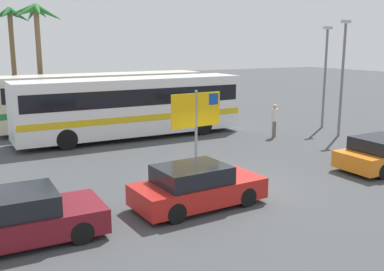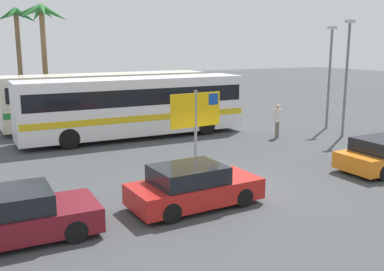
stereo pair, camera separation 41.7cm
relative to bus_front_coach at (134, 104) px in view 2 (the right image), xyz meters
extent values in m
plane|color=#424447|center=(0.15, -9.41, -1.78)|extent=(120.00, 120.00, 0.00)
cube|color=white|center=(0.00, 0.00, -0.06)|extent=(11.99, 2.49, 2.90)
cube|color=black|center=(0.00, 0.00, 0.49)|extent=(11.51, 2.52, 0.84)
cube|color=gold|center=(0.00, 0.00, -0.57)|extent=(11.87, 2.52, 0.32)
cylinder|color=black|center=(3.72, 1.12, -1.28)|extent=(1.00, 0.28, 1.00)
cylinder|color=black|center=(3.72, -1.12, -1.28)|extent=(1.00, 0.28, 1.00)
cylinder|color=black|center=(-3.72, 1.12, -1.28)|extent=(1.00, 0.28, 1.00)
cylinder|color=black|center=(-3.72, -1.12, -1.28)|extent=(1.00, 0.28, 1.00)
cube|color=silver|center=(-0.32, 3.74, -0.06)|extent=(11.99, 2.49, 2.90)
cube|color=black|center=(-0.32, 3.74, 0.49)|extent=(11.51, 2.52, 0.84)
cube|color=#23843D|center=(-0.32, 3.74, -0.57)|extent=(11.87, 2.52, 0.32)
cylinder|color=black|center=(3.40, 4.87, -1.28)|extent=(1.00, 0.28, 1.00)
cylinder|color=black|center=(3.40, 2.62, -1.28)|extent=(1.00, 0.28, 1.00)
cylinder|color=black|center=(-4.04, 4.87, -1.28)|extent=(1.00, 0.28, 1.00)
cylinder|color=black|center=(-4.04, 2.62, -1.28)|extent=(1.00, 0.28, 1.00)
cylinder|color=gray|center=(-0.18, -7.27, -0.18)|extent=(0.11, 0.11, 3.20)
cube|color=yellow|center=(-0.18, -7.27, 0.67)|extent=(2.20, 0.25, 1.30)
cube|color=#1447A8|center=(0.62, -7.20, 1.04)|extent=(0.44, 0.11, 0.44)
cube|color=maroon|center=(-7.00, -10.58, -1.30)|extent=(3.95, 1.96, 0.64)
cube|color=black|center=(-7.23, -10.58, -0.72)|extent=(2.06, 1.77, 0.52)
cylinder|color=black|center=(-5.77, -9.73, -1.48)|extent=(0.60, 0.17, 0.60)
cylinder|color=black|center=(-5.80, -11.48, -1.48)|extent=(0.60, 0.17, 0.60)
cube|color=red|center=(-1.93, -10.56, -1.30)|extent=(4.15, 2.00, 0.64)
cube|color=black|center=(-2.17, -10.57, -0.72)|extent=(2.20, 1.75, 0.52)
cylinder|color=black|center=(-0.71, -9.67, -1.48)|extent=(0.61, 0.19, 0.60)
cylinder|color=black|center=(-0.63, -11.31, -1.48)|extent=(0.61, 0.19, 0.60)
cylinder|color=black|center=(-3.23, -9.80, -1.48)|extent=(0.61, 0.19, 0.60)
cylinder|color=black|center=(-3.15, -11.45, -1.48)|extent=(0.61, 0.19, 0.60)
cube|color=black|center=(6.41, -10.55, -0.72)|extent=(2.11, 1.76, 0.52)
cylinder|color=black|center=(5.40, -9.69, -1.48)|extent=(0.60, 0.17, 0.60)
cylinder|color=black|center=(5.42, -11.43, -1.48)|extent=(0.60, 0.17, 0.60)
cylinder|color=#706656|center=(6.63, -3.57, -1.35)|extent=(0.13, 0.13, 0.86)
cylinder|color=#706656|center=(6.79, -3.49, -1.35)|extent=(0.13, 0.13, 0.86)
cylinder|color=silver|center=(6.71, -3.53, -0.58)|extent=(0.32, 0.32, 0.68)
sphere|color=tan|center=(6.71, -3.53, -0.12)|extent=(0.23, 0.23, 0.23)
cylinder|color=slate|center=(11.04, -2.69, 1.07)|extent=(0.14, 0.14, 5.71)
cube|color=#B2B2B7|center=(11.04, -2.69, 4.02)|extent=(0.56, 0.20, 0.16)
cylinder|color=slate|center=(10.05, -4.91, 1.19)|extent=(0.14, 0.14, 5.95)
cube|color=#B2B2B7|center=(10.05, -4.91, 4.27)|extent=(0.56, 0.20, 0.16)
cylinder|color=brown|center=(-4.34, 10.49, 1.66)|extent=(0.32, 0.32, 6.88)
cone|color=#23662D|center=(-3.73, 10.41, 4.93)|extent=(1.51, 0.64, 1.11)
cone|color=#23662D|center=(-4.01, 11.09, 5.09)|extent=(1.11, 1.53, 0.84)
cone|color=#23662D|center=(-4.76, 11.02, 5.05)|extent=(1.27, 1.45, 0.90)
cone|color=#23662D|center=(-4.96, 10.40, 4.95)|extent=(1.52, 0.64, 1.08)
cone|color=#23662D|center=(-4.69, 9.92, 5.02)|extent=(1.15, 1.51, 0.95)
cone|color=#23662D|center=(-3.98, 9.92, 5.04)|extent=(1.18, 1.50, 0.92)
cylinder|color=brown|center=(-3.24, 7.19, 1.67)|extent=(0.32, 0.32, 6.91)
cone|color=#2D7533|center=(-2.48, 7.14, 4.94)|extent=(1.75, 0.55, 1.15)
cone|color=#2D7533|center=(-2.80, 7.86, 5.04)|extent=(1.32, 1.71, 0.98)
cone|color=#2D7533|center=(-3.38, 7.94, 4.95)|extent=(0.75, 1.78, 1.15)
cone|color=#2D7533|center=(-3.96, 7.57, 5.10)|extent=(1.76, 1.22, 0.87)
cone|color=#2D7533|center=(-3.92, 6.79, 5.00)|extent=(1.73, 1.26, 1.05)
cone|color=#2D7533|center=(-3.27, 6.38, 5.04)|extent=(0.51, 1.77, 0.98)
cone|color=#2D7533|center=(-2.75, 6.56, 5.00)|extent=(1.42, 1.65, 1.05)
camera|label=1|loc=(-8.38, -21.90, 3.16)|focal=41.64mm
camera|label=2|loc=(-8.01, -22.10, 3.16)|focal=41.64mm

